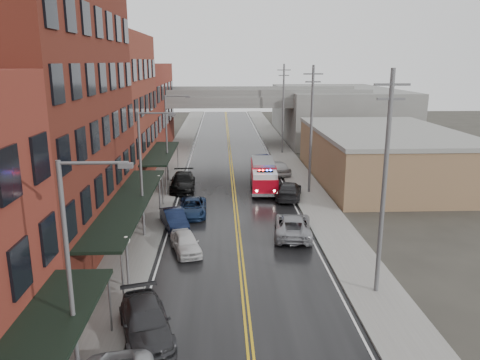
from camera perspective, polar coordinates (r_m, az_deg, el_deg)
name	(u,v)px	position (r m, az deg, el deg)	size (l,w,h in m)	color
road	(236,210)	(39.91, -0.52, -3.67)	(11.00, 160.00, 0.02)	black
sidewalk_left	(150,210)	(40.34, -10.97, -3.65)	(3.00, 160.00, 0.15)	slate
sidewalk_right	(321,208)	(40.76, 9.81, -3.40)	(3.00, 160.00, 0.15)	slate
curb_left	(169,210)	(40.12, -8.63, -3.64)	(0.30, 160.00, 0.15)	gray
curb_right	(302,208)	(40.45, 7.52, -3.45)	(0.30, 160.00, 0.15)	gray
brick_building_b	(34,114)	(33.40, -23.80, 7.40)	(9.00, 20.00, 18.00)	#551F16
brick_building_c	(102,110)	(50.17, -16.47, 8.20)	(9.00, 15.00, 15.00)	brown
brick_building_far	(134,108)	(67.35, -12.83, 8.55)	(9.00, 20.00, 12.00)	maroon
tan_building	(383,157)	(51.87, 17.08, 2.74)	(14.00, 22.00, 5.00)	#8D6C4C
right_far_block	(335,112)	(80.70, 11.55, 8.07)	(18.00, 30.00, 8.00)	slate
awning_1	(130,201)	(32.93, -13.29, -2.55)	(2.60, 18.00, 3.09)	black
awning_2	(161,153)	(49.74, -9.59, 3.27)	(2.60, 13.00, 3.09)	black
globe_lamp_1	(127,250)	(26.47, -13.67, -8.33)	(0.44, 0.44, 3.12)	#59595B
globe_lamp_2	(159,185)	(39.59, -9.83, -0.56)	(0.44, 0.44, 3.12)	#59595B
street_lamp_0	(75,263)	(18.27, -19.49, -9.51)	(2.64, 0.22, 9.00)	#59595B
street_lamp_1	(144,167)	(33.17, -11.59, 1.59)	(2.64, 0.22, 9.00)	#59595B
street_lamp_2	(169,133)	(48.77, -8.67, 5.71)	(2.64, 0.22, 9.00)	#59595B
utility_pole_0	(385,181)	(25.16, 17.21, -0.17)	(1.80, 0.24, 12.00)	#59595B
utility_pole_1	(311,128)	(44.17, 8.68, 6.30)	(1.80, 0.24, 12.00)	#59595B
utility_pole_2	(283,107)	(63.79, 5.29, 8.81)	(1.80, 0.24, 12.00)	#59595B
overpass	(229,105)	(70.24, -1.38, 9.10)	(40.00, 10.00, 7.50)	slate
fire_truck	(264,175)	(45.91, 2.89, 0.62)	(3.25, 7.59, 2.74)	#B60819
parked_car_left_3	(146,322)	(22.72, -11.42, -16.57)	(2.12, 5.22, 1.52)	#29292C
parked_car_left_4	(186,242)	(31.36, -6.65, -7.58)	(1.62, 4.02, 1.37)	silver
parked_car_left_5	(174,219)	(35.95, -8.04, -4.70)	(1.48, 4.25, 1.40)	black
parked_car_left_6	(192,207)	(38.62, -5.82, -3.34)	(2.23, 4.83, 1.34)	#112242
parked_car_left_7	(183,182)	(46.19, -7.00, -0.22)	(2.33, 5.74, 1.67)	black
parked_car_right_0	(293,225)	(34.16, 6.43, -5.53)	(2.60, 5.65, 1.57)	gray
parked_car_right_1	(289,190)	(43.26, 5.97, -1.27)	(2.17, 5.34, 1.55)	black
parked_car_right_2	(277,168)	(52.23, 4.52, 1.51)	(1.91, 4.75, 1.62)	#B4B4B4
parked_car_right_3	(262,159)	(57.16, 2.67, 2.52)	(1.45, 4.15, 1.37)	#0E1033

